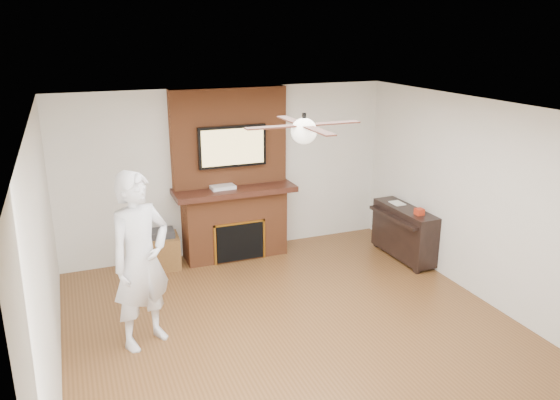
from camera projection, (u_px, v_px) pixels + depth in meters
name	position (u px, v px, depth m)	size (l,w,h in m)	color
room_shell	(303.00, 232.00, 5.72)	(5.36, 5.86, 2.86)	#59361A
fireplace	(233.00, 191.00, 8.05)	(1.78, 0.64, 2.50)	brown
tv	(232.00, 146.00, 7.81)	(1.00, 0.08, 0.60)	black
ceiling_fan	(304.00, 130.00, 5.39)	(1.21, 1.21, 0.31)	black
person	(141.00, 261.00, 5.71)	(0.71, 0.47, 1.93)	silver
side_table	(162.00, 250.00, 7.83)	(0.51, 0.51, 0.56)	brown
piano	(404.00, 231.00, 8.09)	(0.47, 1.21, 0.87)	black
cable_box	(223.00, 187.00, 7.87)	(0.35, 0.20, 0.05)	silver
candle_orange	(228.00, 256.00, 8.11)	(0.07, 0.07, 0.12)	orange
candle_green	(237.00, 256.00, 8.14)	(0.08, 0.08, 0.10)	#307838
candle_cream	(243.00, 255.00, 8.19)	(0.08, 0.08, 0.10)	#FBEDC7
candle_blue	(249.00, 254.00, 8.23)	(0.06, 0.06, 0.08)	#3864AA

